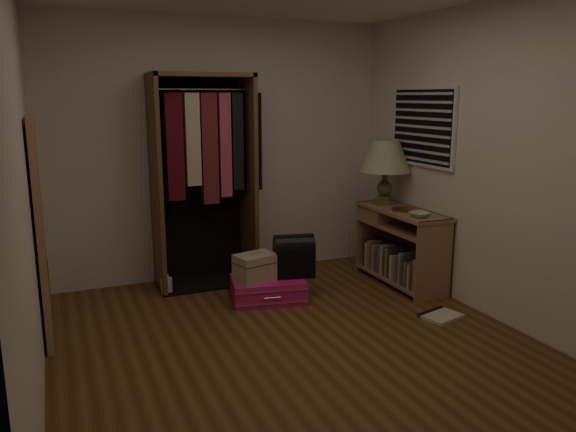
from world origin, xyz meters
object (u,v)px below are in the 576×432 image
Objects in this scene: train_case at (256,267)px; console_bookshelf at (398,244)px; floor_mirror at (41,230)px; black_bag at (294,255)px; open_wardrobe at (207,163)px; table_lamp at (386,158)px; pink_suitcase at (268,289)px; white_jug at (167,285)px.

console_bookshelf is at bearing -15.15° from train_case.
floor_mirror is 4.17× the size of black_bag.
open_wardrobe is 5.03× the size of black_bag.
train_case is 1.78m from table_lamp.
floor_mirror reaches higher than console_bookshelf.
table_lamp is (1.74, -0.44, 0.02)m from open_wardrobe.
table_lamp reaches higher than train_case.
open_wardrobe reaches higher than table_lamp.
white_jug is (-0.82, 0.53, -0.02)m from pink_suitcase.
table_lamp reaches higher than pink_suitcase.
floor_mirror is 4.11× the size of train_case.
black_bag is 1.43m from table_lamp.
table_lamp reaches higher than console_bookshelf.
floor_mirror is 2.57× the size of table_lamp.
table_lamp is (3.24, 0.33, 0.38)m from floor_mirror.
open_wardrobe reaches higher than white_jug.
pink_suitcase is at bearing 2.17° from floor_mirror.
open_wardrobe is 3.10× the size of table_lamp.
black_bag is at bearing 7.60° from pink_suitcase.
open_wardrobe reaches higher than train_case.
table_lamp is (1.14, 0.28, 0.82)m from black_bag.
open_wardrobe is 1.80m from table_lamp.
console_bookshelf is at bearing 12.73° from black_bag.
black_bag is (0.25, -0.02, 0.30)m from pink_suitcase.
pink_suitcase is at bearing 178.83° from console_bookshelf.
console_bookshelf is 1.42m from pink_suitcase.
white_jug is (-0.71, 0.54, -0.25)m from train_case.
black_bag is 2.19× the size of white_jug.
pink_suitcase is 1.84× the size of black_bag.
open_wardrobe is 1.23m from black_bag.
console_bookshelf is 1.49× the size of pink_suitcase.
pink_suitcase reaches higher than white_jug.
pink_suitcase is at bearing -63.25° from open_wardrobe.
floor_mirror is at bearing -166.67° from pink_suitcase.
floor_mirror is at bearing -149.68° from white_jug.
black_bag is (-1.13, 0.01, 0.01)m from console_bookshelf.
train_case is at bearing 179.28° from console_bookshelf.
black_bag is (0.37, -0.01, 0.08)m from train_case.
open_wardrobe is 2.73× the size of pink_suitcase.
console_bookshelf is 2.05m from open_wardrobe.
white_jug is (-2.22, 0.27, -1.15)m from table_lamp.
white_jug is at bearing 128.22° from train_case.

